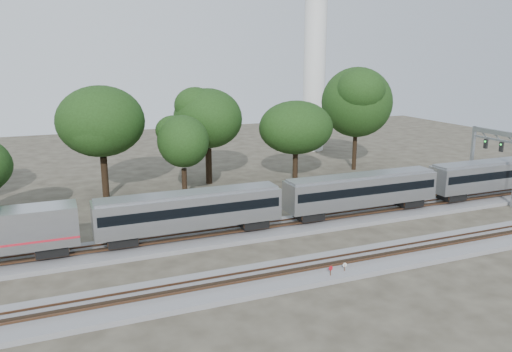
{
  "coord_description": "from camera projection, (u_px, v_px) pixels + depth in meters",
  "views": [
    {
      "loc": [
        -12.98,
        -35.93,
        16.57
      ],
      "look_at": [
        3.79,
        5.0,
        5.89
      ],
      "focal_mm": 35.0,
      "sensor_mm": 36.0,
      "label": 1
    }
  ],
  "objects": [
    {
      "name": "tree_3",
      "position": [
        101.0,
        121.0,
        57.6
      ],
      "size": [
        9.36,
        9.36,
        13.2
      ],
      "color": "black",
      "rests_on": "ground"
    },
    {
      "name": "tree_7",
      "position": [
        357.0,
        102.0,
        72.4
      ],
      "size": [
        10.17,
        10.17,
        14.34
      ],
      "color": "black",
      "rests_on": "ground"
    },
    {
      "name": "tree_4",
      "position": [
        183.0,
        142.0,
        57.48
      ],
      "size": [
        7.09,
        7.09,
        9.99
      ],
      "color": "black",
      "rests_on": "ground"
    },
    {
      "name": "switch_lever",
      "position": [
        360.0,
        274.0,
        38.55
      ],
      "size": [
        0.56,
        0.41,
        0.3
      ],
      "primitive_type": "cube",
      "rotation": [
        0.0,
        0.0,
        -0.25
      ],
      "color": "#512D19",
      "rests_on": "ground"
    },
    {
      "name": "tree_6",
      "position": [
        296.0,
        128.0,
        65.04
      ],
      "size": [
        7.6,
        7.6,
        10.72
      ],
      "color": "black",
      "rests_on": "ground"
    },
    {
      "name": "train",
      "position": [
        363.0,
        189.0,
        51.61
      ],
      "size": [
        87.84,
        3.02,
        4.46
      ],
      "color": "#ADB0B4",
      "rests_on": "ground"
    },
    {
      "name": "switch_stand_white",
      "position": [
        345.0,
        268.0,
        38.42
      ],
      "size": [
        0.34,
        0.06,
        1.07
      ],
      "rotation": [
        0.0,
        0.0,
        -0.03
      ],
      "color": "#512D19",
      "rests_on": "ground"
    },
    {
      "name": "track_near",
      "position": [
        255.0,
        280.0,
        37.35
      ],
      "size": [
        160.0,
        5.0,
        0.73
      ],
      "color": "slate",
      "rests_on": "ground"
    },
    {
      "name": "tree_5",
      "position": [
        208.0,
        118.0,
        64.53
      ],
      "size": [
        8.85,
        8.85,
        12.48
      ],
      "color": "black",
      "rests_on": "ground"
    },
    {
      "name": "switch_stand_red",
      "position": [
        331.0,
        271.0,
        37.64
      ],
      "size": [
        0.37,
        0.11,
        1.16
      ],
      "rotation": [
        0.0,
        0.0,
        0.2
      ],
      "color": "#512D19",
      "rests_on": "ground"
    },
    {
      "name": "ground",
      "position": [
        236.0,
        263.0,
        40.99
      ],
      "size": [
        160.0,
        160.0,
        0.0
      ],
      "primitive_type": "plane",
      "color": "#383328",
      "rests_on": "ground"
    },
    {
      "name": "signal_gantry",
      "position": [
        495.0,
        149.0,
        57.49
      ],
      "size": [
        0.58,
        6.84,
        8.32
      ],
      "color": "gray",
      "rests_on": "ground"
    },
    {
      "name": "track_far",
      "position": [
        214.0,
        237.0,
        46.34
      ],
      "size": [
        160.0,
        5.0,
        0.73
      ],
      "color": "slate",
      "rests_on": "ground"
    }
  ]
}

